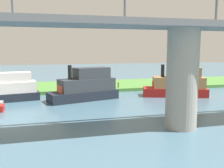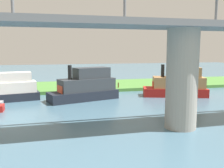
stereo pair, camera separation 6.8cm
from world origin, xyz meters
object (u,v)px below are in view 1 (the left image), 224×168
at_px(mooring_post, 118,85).
at_px(houseboat_blue, 9,89).
at_px(person_on_bank, 68,84).
at_px(motorboat_white, 177,84).
at_px(bridge_pylon, 182,79).
at_px(pontoon_yellow, 86,87).

distance_m(mooring_post, houseboat_blue, 16.59).
bearing_deg(mooring_post, person_on_bank, -7.25).
bearing_deg(person_on_bank, motorboat_white, 152.74).
relative_size(bridge_pylon, person_on_bank, 5.98).
height_order(person_on_bank, pontoon_yellow, pontoon_yellow).
height_order(houseboat_blue, pontoon_yellow, pontoon_yellow).
distance_m(bridge_pylon, person_on_bank, 22.73).
bearing_deg(bridge_pylon, motorboat_white, -117.53).
bearing_deg(person_on_bank, mooring_post, 172.75).
distance_m(bridge_pylon, houseboat_blue, 22.43).
relative_size(houseboat_blue, pontoon_yellow, 0.86).
xyz_separation_m(motorboat_white, pontoon_yellow, (13.10, -0.54, 0.05)).
relative_size(bridge_pylon, houseboat_blue, 1.00).
xyz_separation_m(bridge_pylon, motorboat_white, (-6.97, -13.37, -2.48)).
xyz_separation_m(person_on_bank, motorboat_white, (-14.95, 7.70, 0.48)).
bearing_deg(person_on_bank, houseboat_blue, 34.61).
bearing_deg(person_on_bank, pontoon_yellow, 104.47).
bearing_deg(motorboat_white, pontoon_yellow, -2.37).
bearing_deg(houseboat_blue, mooring_post, -164.49).
distance_m(bridge_pylon, mooring_post, 20.31).
bearing_deg(bridge_pylon, person_on_bank, -69.27).
relative_size(person_on_bank, pontoon_yellow, 0.14).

